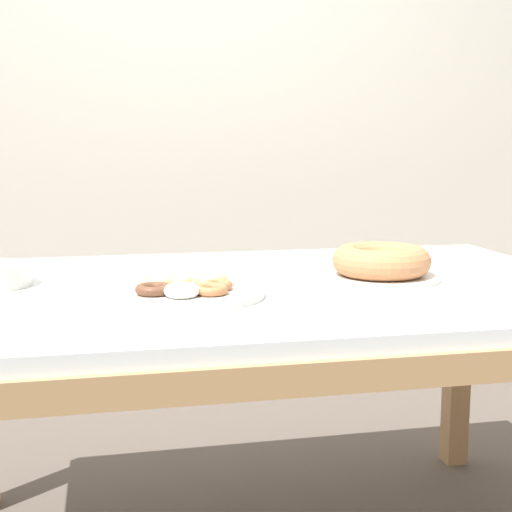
{
  "coord_description": "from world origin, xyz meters",
  "views": [
    {
      "loc": [
        -0.38,
        -1.65,
        1.08
      ],
      "look_at": [
        -0.02,
        0.04,
        0.81
      ],
      "focal_mm": 50.0,
      "sensor_mm": 36.0,
      "label": 1
    }
  ],
  "objects": [
    {
      "name": "wall_back",
      "position": [
        0.0,
        1.77,
        1.3
      ],
      "size": [
        8.0,
        0.1,
        2.6
      ],
      "primitive_type": "cube",
      "color": "silver",
      "rests_on": "ground"
    },
    {
      "name": "dining_table",
      "position": [
        0.0,
        0.0,
        0.66
      ],
      "size": [
        1.65,
        1.06,
        0.75
      ],
      "color": "silver",
      "rests_on": "ground"
    },
    {
      "name": "cake_chocolate_round",
      "position": [
        0.28,
        -0.02,
        0.79
      ],
      "size": [
        0.29,
        0.29,
        0.08
      ],
      "color": "silver",
      "rests_on": "dining_table"
    },
    {
      "name": "pastry_platter",
      "position": [
        -0.22,
        -0.11,
        0.76
      ],
      "size": [
        0.35,
        0.35,
        0.04
      ],
      "color": "silver",
      "rests_on": "dining_table"
    }
  ]
}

